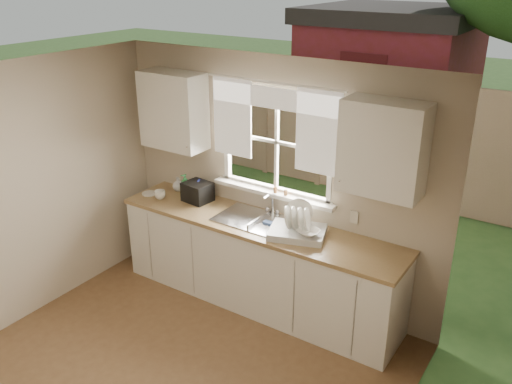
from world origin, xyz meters
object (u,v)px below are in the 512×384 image
Objects in this scene: cup at (160,195)px; black_appliance at (198,192)px; dish_rack at (298,229)px; soap_bottle_a at (185,185)px.

black_appliance is at bearing 15.26° from cup.
dish_rack is 1.67m from cup.
dish_rack is 2.17× the size of black_appliance.
soap_bottle_a is (-1.48, 0.14, 0.06)m from dish_rack.
soap_bottle_a is 0.29m from cup.
dish_rack reaches higher than black_appliance.
soap_bottle_a is 2.12× the size of cup.
black_appliance reaches higher than cup.
cup is 0.42m from black_appliance.
dish_rack is at bearing -8.93° from cup.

